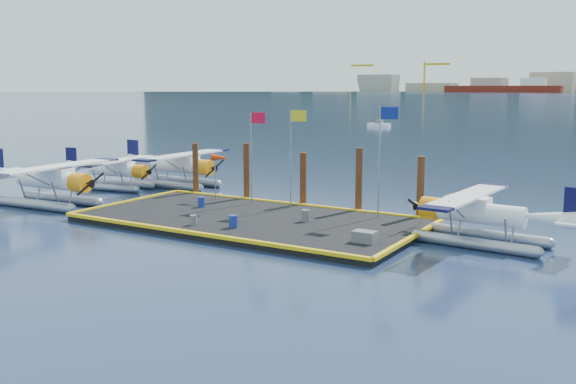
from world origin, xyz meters
name	(u,v)px	position (x,y,z in m)	size (l,w,h in m)	color
ground	(251,224)	(0.00, 0.00, 0.00)	(4000.00, 4000.00, 0.00)	#1A2A4E
dock	(251,220)	(0.00, 0.00, 0.20)	(20.00, 10.00, 0.40)	black
dock_bumpers	(251,216)	(0.00, 0.00, 0.49)	(20.25, 10.25, 0.18)	yellow
seaplane_a	(51,183)	(-14.65, -2.34, 1.63)	(9.53, 10.51, 3.73)	#92959F
seaplane_b	(117,172)	(-16.38, 5.30, 1.38)	(8.13, 8.93, 3.16)	#92959F
seaplane_c	(180,168)	(-12.81, 8.75, 1.57)	(9.18, 10.11, 3.61)	#92959F
seaplane_d	(475,216)	(12.67, 1.88, 1.48)	(8.66, 9.55, 3.39)	#92959F
drum_0	(201,202)	(-4.58, 1.10, 0.72)	(0.46, 0.46, 0.64)	navy
drum_1	(233,221)	(0.78, -2.83, 0.74)	(0.48, 0.48, 0.68)	navy
drum_2	(306,216)	(3.39, 0.62, 0.74)	(0.48, 0.48, 0.68)	#5A5A5F
drum_3	(193,220)	(-1.52, -3.44, 0.68)	(0.39, 0.39, 0.56)	#5A5A5F
crate	(365,237)	(8.35, -2.22, 0.69)	(1.15, 0.77, 0.57)	#5A5A5F
flagpole_red	(254,143)	(-2.29, 3.80, 4.40)	(1.14, 0.08, 6.00)	gray
flagpole_yellow	(294,144)	(0.70, 3.80, 4.51)	(1.14, 0.08, 6.20)	gray
flagpole_blue	(383,145)	(6.70, 3.80, 4.69)	(1.14, 0.08, 6.50)	gray
windsock	(220,159)	(-5.03, 3.80, 3.23)	(1.40, 0.44, 3.12)	gray
piling_0	(196,171)	(-8.50, 5.40, 2.00)	(0.44, 0.44, 4.00)	#411E12
piling_1	(247,174)	(-4.00, 5.40, 2.10)	(0.44, 0.44, 4.20)	#411E12
piling_2	(303,181)	(0.50, 5.40, 1.90)	(0.44, 0.44, 3.80)	#411E12
piling_3	(359,182)	(4.50, 5.40, 2.15)	(0.44, 0.44, 4.30)	#411E12
piling_4	(420,190)	(8.50, 5.40, 2.00)	(0.44, 0.44, 4.00)	#411E12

